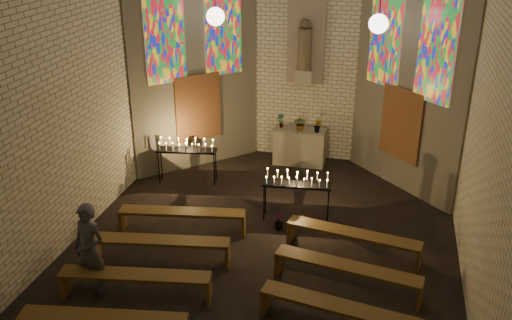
% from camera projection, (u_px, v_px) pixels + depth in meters
% --- Properties ---
extents(floor, '(12.00, 12.00, 0.00)m').
position_uv_depth(floor, '(251.00, 274.00, 11.15)').
color(floor, black).
rests_on(floor, ground).
extents(room, '(8.22, 12.43, 7.00)m').
position_uv_depth(room, '(288.00, 48.00, 12.63)').
color(room, '#ECE6C5').
rests_on(room, ground).
extents(altar, '(1.40, 0.60, 1.00)m').
position_uv_depth(altar, '(300.00, 147.00, 15.78)').
color(altar, '#AEA98E').
rests_on(altar, ground).
extents(flower_vase_left, '(0.23, 0.17, 0.40)m').
position_uv_depth(flower_vase_left, '(281.00, 121.00, 15.67)').
color(flower_vase_left, '#4C723F').
rests_on(flower_vase_left, altar).
extents(flower_vase_center, '(0.44, 0.40, 0.41)m').
position_uv_depth(flower_vase_center, '(301.00, 123.00, 15.45)').
color(flower_vase_center, '#4C723F').
rests_on(flower_vase_center, altar).
extents(flower_vase_right, '(0.26, 0.23, 0.38)m').
position_uv_depth(flower_vase_right, '(318.00, 126.00, 15.32)').
color(flower_vase_right, '#4C723F').
rests_on(flower_vase_right, altar).
extents(aisle_flower_pot, '(0.25, 0.25, 0.38)m').
position_uv_depth(aisle_flower_pot, '(279.00, 222.00, 12.64)').
color(aisle_flower_pot, '#4C723F').
rests_on(aisle_flower_pot, ground).
extents(votive_stand_left, '(1.57, 0.61, 1.13)m').
position_uv_depth(votive_stand_left, '(187.00, 147.00, 14.53)').
color(votive_stand_left, black).
rests_on(votive_stand_left, ground).
extents(votive_stand_right, '(1.57, 0.52, 1.13)m').
position_uv_depth(votive_stand_right, '(297.00, 181.00, 12.73)').
color(votive_stand_right, black).
rests_on(votive_stand_right, ground).
extents(pew_left_0, '(2.78, 0.83, 0.53)m').
position_uv_depth(pew_left_0, '(182.00, 215.00, 12.44)').
color(pew_left_0, brown).
rests_on(pew_left_0, ground).
extents(pew_right_0, '(2.78, 0.83, 0.53)m').
position_uv_depth(pew_right_0, '(353.00, 236.00, 11.63)').
color(pew_right_0, brown).
rests_on(pew_right_0, ground).
extents(pew_left_1, '(2.78, 0.83, 0.53)m').
position_uv_depth(pew_left_1, '(161.00, 243.00, 11.38)').
color(pew_left_1, brown).
rests_on(pew_left_1, ground).
extents(pew_right_1, '(2.78, 0.83, 0.53)m').
position_uv_depth(pew_right_1, '(347.00, 269.00, 10.56)').
color(pew_right_1, brown).
rests_on(pew_right_1, ground).
extents(pew_left_2, '(2.78, 0.83, 0.53)m').
position_uv_depth(pew_left_2, '(135.00, 278.00, 10.31)').
color(pew_left_2, brown).
rests_on(pew_left_2, ground).
extents(pew_right_2, '(2.78, 0.83, 0.53)m').
position_uv_depth(pew_right_2, '(340.00, 310.00, 9.50)').
color(pew_right_2, brown).
rests_on(pew_right_2, ground).
extents(visitor, '(0.72, 0.55, 1.78)m').
position_uv_depth(visitor, '(90.00, 249.00, 10.36)').
color(visitor, '#4C4A54').
rests_on(visitor, ground).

